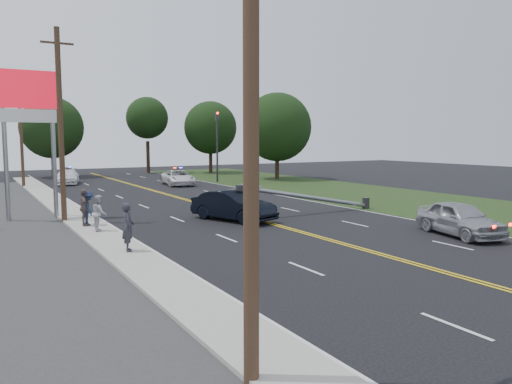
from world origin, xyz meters
TOP-DOWN VIEW (x-y plane):
  - ground at (0.00, 0.00)m, footprint 120.00×120.00m
  - sidewalk at (-8.40, 10.00)m, footprint 1.80×70.00m
  - grass_verge at (13.50, 10.00)m, footprint 12.00×80.00m
  - centerline_yellow at (0.00, 10.00)m, footprint 0.36×80.00m
  - pylon_sign at (-10.50, 14.00)m, footprint 3.20×0.35m
  - traffic_signal at (8.30, 30.00)m, footprint 0.28×0.41m
  - fallen_streetlight at (4.19, 8.00)m, footprint 9.36×0.44m
  - utility_pole_near at (-9.20, -8.00)m, footprint 1.60×0.28m
  - utility_pole_mid at (-9.20, 12.00)m, footprint 1.60×0.28m
  - utility_pole_far at (-9.20, 34.00)m, footprint 1.60×0.28m
  - tree_6 at (-5.07, 45.23)m, footprint 6.96×6.96m
  - tree_7 at (6.46, 46.57)m, footprint 5.27×5.27m
  - tree_8 at (13.52, 42.88)m, footprint 6.70×6.70m
  - tree_9 at (15.56, 30.19)m, footprint 7.37×7.37m
  - crashed_sedan at (-1.21, 8.13)m, footprint 3.35×5.18m
  - waiting_sedan at (5.73, -0.74)m, footprint 2.85×4.88m
  - emergency_a at (3.61, 28.80)m, footprint 2.95×5.36m
  - emergency_b at (-5.23, 35.26)m, footprint 3.15×5.31m
  - bystander_a at (-8.29, 3.14)m, footprint 0.55×0.74m
  - bystander_b at (-8.27, 8.03)m, footprint 0.75×0.90m
  - bystander_c at (-8.42, 9.81)m, footprint 0.64×1.10m
  - bystander_d at (-8.63, 9.67)m, footprint 0.58×1.11m

SIDE VIEW (x-z plane):
  - ground at x=0.00m, z-range 0.00..0.00m
  - grass_verge at x=13.50m, z-range 0.00..0.01m
  - centerline_yellow at x=0.00m, z-range 0.01..0.01m
  - sidewalk at x=-8.40m, z-range 0.00..0.12m
  - emergency_a at x=3.61m, z-range 0.00..1.42m
  - emergency_b at x=-5.23m, z-range 0.00..1.44m
  - waiting_sedan at x=5.73m, z-range 0.00..1.56m
  - crashed_sedan at x=-1.21m, z-range 0.00..1.61m
  - fallen_streetlight at x=4.19m, z-range -0.04..1.88m
  - bystander_b at x=-8.27m, z-range 0.12..1.79m
  - bystander_c at x=-8.42m, z-range 0.12..1.81m
  - bystander_d at x=-8.63m, z-range 0.12..1.92m
  - bystander_a at x=-8.29m, z-range 0.12..1.98m
  - traffic_signal at x=8.30m, z-range 0.68..7.73m
  - utility_pole_near at x=-9.20m, z-range 0.08..10.08m
  - utility_pole_mid at x=-9.20m, z-range 0.08..10.08m
  - utility_pole_far at x=-9.20m, z-range 0.08..10.08m
  - tree_9 at x=15.56m, z-range 0.95..10.24m
  - tree_6 at x=-5.07m, z-range 1.06..10.15m
  - tree_8 at x=13.52m, z-range 1.19..10.29m
  - pylon_sign at x=-10.50m, z-range 2.00..10.00m
  - tree_7 at x=6.46m, z-range 2.14..11.75m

